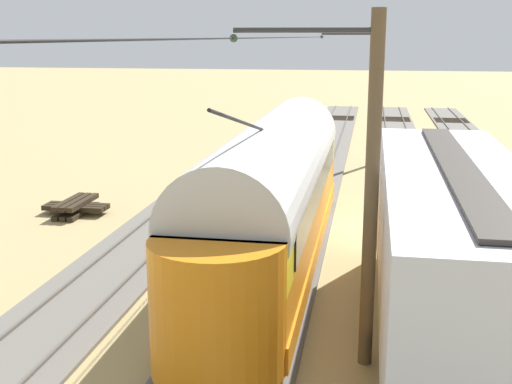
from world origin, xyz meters
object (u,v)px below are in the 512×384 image
object	(u,v)px
boxcar_adjacent	(451,251)
vintage_streetcar	(274,191)
spare_tie_stack	(76,207)
catenary_pole_mid_near	(367,188)
catenary_pole_foreground	(372,94)

from	to	relation	value
boxcar_adjacent	vintage_streetcar	bearing A→B (deg)	-45.04
vintage_streetcar	spare_tie_stack	bearing A→B (deg)	-28.14
boxcar_adjacent	catenary_pole_mid_near	distance (m)	2.59
vintage_streetcar	boxcar_adjacent	bearing A→B (deg)	134.96
boxcar_adjacent	spare_tie_stack	world-z (taller)	boxcar_adjacent
catenary_pole_foreground	catenary_pole_mid_near	distance (m)	21.65
catenary_pole_foreground	catenary_pole_mid_near	bearing A→B (deg)	90.00
catenary_pole_mid_near	boxcar_adjacent	bearing A→B (deg)	-148.97
boxcar_adjacent	catenary_pole_mid_near	world-z (taller)	catenary_pole_mid_near
catenary_pole_mid_near	catenary_pole_foreground	bearing A→B (deg)	-90.00
vintage_streetcar	boxcar_adjacent	xyz separation A→B (m)	(-4.42, 4.43, -0.09)
vintage_streetcar	boxcar_adjacent	world-z (taller)	vintage_streetcar
boxcar_adjacent	catenary_pole_foreground	bearing A→B (deg)	-85.02
spare_tie_stack	catenary_pole_mid_near	bearing A→B (deg)	137.63
catenary_pole_mid_near	vintage_streetcar	bearing A→B (deg)	-64.48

